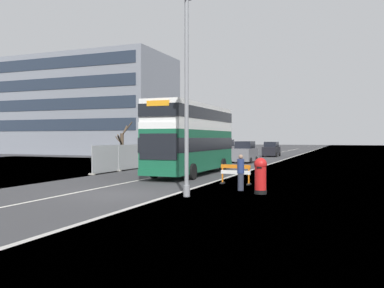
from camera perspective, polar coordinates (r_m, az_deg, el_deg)
The scene contains 13 objects.
ground at distance 18.85m, azimuth -9.08°, elevation -7.13°, with size 140.00×280.00×0.10m.
double_decker_bus at distance 28.68m, azimuth 0.09°, elevation 0.91°, with size 2.98×11.38×4.88m.
lamppost_foreground at distance 17.84m, azimuth -0.76°, elevation 6.04°, with size 0.29×0.70×8.84m.
red_pillar_postbox at distance 18.97m, azimuth 9.55°, elevation -4.16°, with size 0.59×0.59×1.66m.
roadworks_barrier at distance 22.77m, azimuth 6.10°, elevation -3.92°, with size 1.71×0.54×1.08m.
construction_site_fence at distance 37.76m, azimuth -4.81°, elevation -1.53°, with size 0.44×20.60×2.08m.
car_oncoming_near at distance 42.81m, azimuth 7.41°, elevation -1.19°, with size 2.00×4.08×2.22m.
car_receding_mid at distance 51.05m, azimuth 4.70°, elevation -0.80°, with size 1.94×3.97×2.36m.
car_receding_far at distance 57.29m, azimuth 11.04°, elevation -0.77°, with size 1.99×4.36×2.04m.
bare_tree_far_verge_near at distance 49.08m, azimuth -9.74°, elevation 0.06°, with size 2.41×2.68×4.47m.
bare_tree_far_verge_mid at distance 73.14m, azimuth 4.34°, elevation 0.74°, with size 2.58×2.51×5.24m.
pedestrian_at_kerb at distance 20.02m, azimuth 6.82°, elevation -3.97°, with size 0.34×0.34×1.76m.
backdrop_office_block at distance 69.69m, azimuth -14.24°, elevation 5.13°, with size 27.02×13.64×15.58m.
Camera 1 is at (10.12, -15.93, 2.57)m, focal length 38.16 mm.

